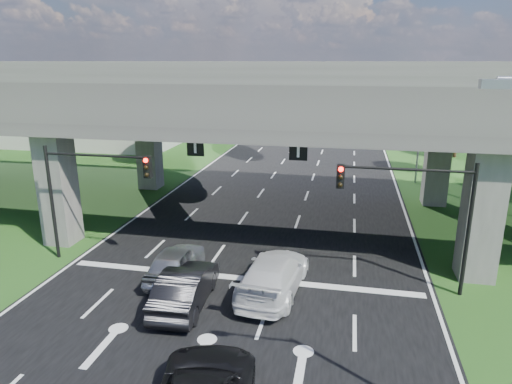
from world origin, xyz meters
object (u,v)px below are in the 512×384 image
(streetlight_far, at_px, (417,114))
(car_dark, at_px, (186,287))
(car_white, at_px, (273,274))
(streetlight_beyond, at_px, (399,98))
(signal_right, at_px, (418,202))
(car_silver, at_px, (176,262))
(signal_left, at_px, (87,183))

(streetlight_far, height_order, car_dark, streetlight_far)
(streetlight_far, height_order, car_white, streetlight_far)
(streetlight_beyond, bearing_deg, streetlight_far, -90.00)
(streetlight_far, relative_size, car_dark, 1.98)
(signal_right, relative_size, car_white, 1.02)
(streetlight_far, bearing_deg, streetlight_beyond, 90.00)
(streetlight_beyond, height_order, car_white, streetlight_beyond)
(signal_right, height_order, car_dark, signal_right)
(signal_right, bearing_deg, car_white, -166.59)
(streetlight_far, bearing_deg, signal_right, -96.47)
(streetlight_far, distance_m, car_silver, 25.25)
(signal_left, bearing_deg, car_dark, -28.10)
(car_silver, bearing_deg, streetlight_far, -122.97)
(streetlight_far, bearing_deg, car_silver, -121.94)
(signal_left, distance_m, car_silver, 5.97)
(streetlight_beyond, bearing_deg, car_white, -102.48)
(car_dark, bearing_deg, signal_left, -31.58)
(signal_left, xyz_separation_m, streetlight_beyond, (17.92, 36.06, 1.66))
(car_white, bearing_deg, streetlight_far, -106.09)
(signal_left, height_order, car_white, signal_left)
(car_white, bearing_deg, streetlight_beyond, -97.46)
(signal_left, bearing_deg, car_silver, -11.04)
(car_dark, height_order, car_white, car_white)
(streetlight_far, height_order, car_silver, streetlight_far)
(signal_left, relative_size, car_silver, 1.30)
(streetlight_beyond, bearing_deg, car_dark, -106.59)
(signal_right, xyz_separation_m, signal_left, (-15.65, 0.00, 0.00))
(streetlight_beyond, relative_size, car_dark, 1.98)
(signal_left, distance_m, car_dark, 7.77)
(streetlight_far, bearing_deg, signal_left, -131.78)
(streetlight_far, xyz_separation_m, car_silver, (-13.09, -21.00, -5.03))
(signal_right, height_order, signal_left, same)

